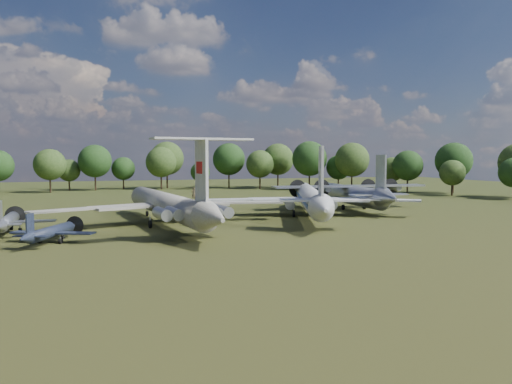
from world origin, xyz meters
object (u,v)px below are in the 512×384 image
object	(u,v)px
tu104_jet	(311,202)
il62_airliner	(166,209)
an12_transport	(352,197)
small_prop_northwest	(8,224)
person_on_il62	(194,194)
small_prop_west	(51,235)

from	to	relation	value
tu104_jet	il62_airliner	bearing A→B (deg)	-152.24
tu104_jet	an12_transport	size ratio (longest dim) A/B	1.41
il62_airliner	small_prop_northwest	bearing A→B (deg)	176.55
il62_airliner	person_on_il62	bearing A→B (deg)	-90.00
il62_airliner	small_prop_west	bearing A→B (deg)	-149.94
tu104_jet	small_prop_west	size ratio (longest dim) A/B	3.59
tu104_jet	an12_transport	bearing A→B (deg)	54.12
small_prop_west	small_prop_northwest	distance (m)	12.01
tu104_jet	small_prop_northwest	distance (m)	47.43
il62_airliner	small_prop_west	size ratio (longest dim) A/B	3.60
small_prop_northwest	small_prop_west	bearing A→B (deg)	-59.21
an12_transport	small_prop_northwest	size ratio (longest dim) A/B	2.14
tu104_jet	small_prop_west	world-z (taller)	tu104_jet
tu104_jet	small_prop_northwest	xyz separation A→B (m)	(-47.21, -4.35, -1.29)
il62_airliner	small_prop_northwest	distance (m)	21.70
small_prop_northwest	person_on_il62	xyz separation A→B (m)	(23.10, -12.78, 4.53)
small_prop_west	small_prop_northwest	bearing A→B (deg)	145.38
tu104_jet	person_on_il62	world-z (taller)	person_on_il62
person_on_il62	small_prop_northwest	bearing A→B (deg)	-21.42
an12_transport	small_prop_west	world-z (taller)	an12_transport
tu104_jet	an12_transport	distance (m)	15.75
an12_transport	person_on_il62	world-z (taller)	person_on_il62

